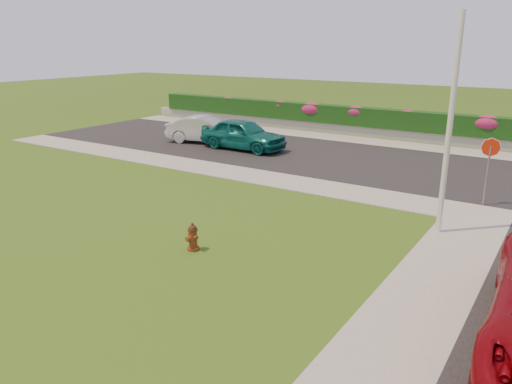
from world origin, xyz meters
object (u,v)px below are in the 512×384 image
Objects in this scene: utility_pole at (450,128)px; sedan_silver at (206,130)px; sedan_teal at (243,134)px; stop_sign at (490,156)px; fire_hydrant at (193,237)px.

sedan_silver is at bearing 154.15° from utility_pole.
sedan_teal is 2.75m from sedan_silver.
stop_sign is (15.03, -3.50, 1.00)m from sedan_silver.
utility_pole is (11.65, -6.61, 2.31)m from sedan_teal.
sedan_silver is (-2.73, 0.35, -0.06)m from sedan_teal.
fire_hydrant is at bearing -158.10° from sedan_silver.
utility_pole reaches higher than sedan_silver.
fire_hydrant is 0.33× the size of stop_sign.
utility_pole is 3.79m from stop_sign.
fire_hydrant is 15.02m from sedan_silver.
utility_pole is 2.62× the size of stop_sign.
stop_sign is at bearing 79.20° from utility_pole.
sedan_silver reaches higher than fire_hydrant.
fire_hydrant is 7.79m from utility_pole.
sedan_silver is (-9.08, 11.96, 0.40)m from fire_hydrant.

